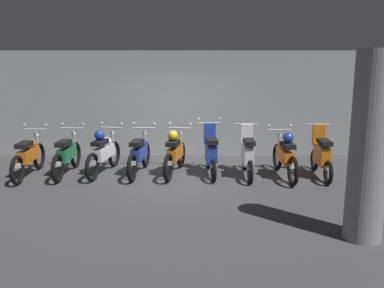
{
  "coord_description": "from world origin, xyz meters",
  "views": [
    {
      "loc": [
        0.49,
        -9.36,
        2.8
      ],
      "look_at": [
        0.4,
        0.28,
        0.75
      ],
      "focal_mm": 39.91,
      "sensor_mm": 36.0,
      "label": 1
    }
  ],
  "objects_px": {
    "motorbike_slot_7": "(285,155)",
    "support_pillar": "(369,148)",
    "motorbike_slot_0": "(29,155)",
    "motorbike_slot_2": "(104,152)",
    "motorbike_slot_8": "(321,155)",
    "motorbike_slot_5": "(211,153)",
    "motorbike_slot_1": "(67,154)",
    "motorbike_slot_4": "(175,152)",
    "motorbike_slot_6": "(248,154)",
    "motorbike_slot_3": "(139,153)"
  },
  "relations": [
    {
      "from": "motorbike_slot_7",
      "to": "support_pillar",
      "type": "bearing_deg",
      "value": -81.03
    },
    {
      "from": "motorbike_slot_4",
      "to": "motorbike_slot_7",
      "type": "bearing_deg",
      "value": -5.32
    },
    {
      "from": "motorbike_slot_0",
      "to": "support_pillar",
      "type": "relative_size",
      "value": 0.68
    },
    {
      "from": "motorbike_slot_6",
      "to": "motorbike_slot_8",
      "type": "height_order",
      "value": "same"
    },
    {
      "from": "motorbike_slot_1",
      "to": "motorbike_slot_3",
      "type": "xyz_separation_m",
      "value": [
        1.69,
        0.06,
        0.0
      ]
    },
    {
      "from": "motorbike_slot_4",
      "to": "motorbike_slot_8",
      "type": "xyz_separation_m",
      "value": [
        3.37,
        -0.19,
        -0.0
      ]
    },
    {
      "from": "motorbike_slot_5",
      "to": "motorbike_slot_7",
      "type": "bearing_deg",
      "value": -6.8
    },
    {
      "from": "motorbike_slot_6",
      "to": "motorbike_slot_8",
      "type": "bearing_deg",
      "value": -0.81
    },
    {
      "from": "motorbike_slot_0",
      "to": "motorbike_slot_2",
      "type": "height_order",
      "value": "same"
    },
    {
      "from": "motorbike_slot_3",
      "to": "motorbike_slot_4",
      "type": "relative_size",
      "value": 1.01
    },
    {
      "from": "motorbike_slot_0",
      "to": "motorbike_slot_6",
      "type": "relative_size",
      "value": 1.16
    },
    {
      "from": "motorbike_slot_2",
      "to": "support_pillar",
      "type": "height_order",
      "value": "support_pillar"
    },
    {
      "from": "motorbike_slot_1",
      "to": "motorbike_slot_4",
      "type": "xyz_separation_m",
      "value": [
        2.53,
        0.05,
        0.04
      ]
    },
    {
      "from": "motorbike_slot_7",
      "to": "support_pillar",
      "type": "height_order",
      "value": "support_pillar"
    },
    {
      "from": "motorbike_slot_2",
      "to": "support_pillar",
      "type": "xyz_separation_m",
      "value": [
        4.74,
        -3.61,
        0.91
      ]
    },
    {
      "from": "motorbike_slot_5",
      "to": "motorbike_slot_8",
      "type": "distance_m",
      "value": 2.54
    },
    {
      "from": "motorbike_slot_6",
      "to": "support_pillar",
      "type": "relative_size",
      "value": 0.58
    },
    {
      "from": "motorbike_slot_2",
      "to": "motorbike_slot_5",
      "type": "relative_size",
      "value": 1.15
    },
    {
      "from": "motorbike_slot_1",
      "to": "support_pillar",
      "type": "xyz_separation_m",
      "value": [
        5.59,
        -3.52,
        0.95
      ]
    },
    {
      "from": "motorbike_slot_5",
      "to": "motorbike_slot_4",
      "type": "bearing_deg",
      "value": 177.68
    },
    {
      "from": "motorbike_slot_5",
      "to": "motorbike_slot_7",
      "type": "distance_m",
      "value": 1.7
    },
    {
      "from": "motorbike_slot_3",
      "to": "motorbike_slot_4",
      "type": "xyz_separation_m",
      "value": [
        0.84,
        -0.01,
        0.04
      ]
    },
    {
      "from": "motorbike_slot_3",
      "to": "motorbike_slot_7",
      "type": "height_order",
      "value": "same"
    },
    {
      "from": "motorbike_slot_8",
      "to": "motorbike_slot_7",
      "type": "bearing_deg",
      "value": -176.67
    },
    {
      "from": "motorbike_slot_2",
      "to": "motorbike_slot_8",
      "type": "height_order",
      "value": "motorbike_slot_8"
    },
    {
      "from": "motorbike_slot_0",
      "to": "motorbike_slot_1",
      "type": "distance_m",
      "value": 0.86
    },
    {
      "from": "motorbike_slot_2",
      "to": "motorbike_slot_7",
      "type": "height_order",
      "value": "same"
    },
    {
      "from": "motorbike_slot_0",
      "to": "motorbike_slot_6",
      "type": "bearing_deg",
      "value": 0.49
    },
    {
      "from": "motorbike_slot_0",
      "to": "motorbike_slot_2",
      "type": "relative_size",
      "value": 1.01
    },
    {
      "from": "motorbike_slot_0",
      "to": "motorbike_slot_3",
      "type": "bearing_deg",
      "value": 4.89
    },
    {
      "from": "motorbike_slot_0",
      "to": "motorbike_slot_5",
      "type": "bearing_deg",
      "value": 2.34
    },
    {
      "from": "motorbike_slot_3",
      "to": "motorbike_slot_2",
      "type": "bearing_deg",
      "value": 178.44
    },
    {
      "from": "motorbike_slot_0",
      "to": "motorbike_slot_7",
      "type": "bearing_deg",
      "value": -0.29
    },
    {
      "from": "motorbike_slot_2",
      "to": "motorbike_slot_7",
      "type": "bearing_deg",
      "value": -3.66
    },
    {
      "from": "motorbike_slot_2",
      "to": "motorbike_slot_3",
      "type": "relative_size",
      "value": 0.99
    },
    {
      "from": "support_pillar",
      "to": "motorbike_slot_3",
      "type": "bearing_deg",
      "value": 137.4
    },
    {
      "from": "motorbike_slot_3",
      "to": "motorbike_slot_6",
      "type": "relative_size",
      "value": 1.16
    },
    {
      "from": "motorbike_slot_4",
      "to": "motorbike_slot_5",
      "type": "xyz_separation_m",
      "value": [
        0.84,
        -0.03,
        -0.0
      ]
    },
    {
      "from": "support_pillar",
      "to": "motorbike_slot_6",
      "type": "bearing_deg",
      "value": 111.87
    },
    {
      "from": "motorbike_slot_3",
      "to": "motorbike_slot_5",
      "type": "height_order",
      "value": "motorbike_slot_5"
    },
    {
      "from": "motorbike_slot_2",
      "to": "motorbike_slot_6",
      "type": "bearing_deg",
      "value": -3.33
    },
    {
      "from": "motorbike_slot_3",
      "to": "motorbike_slot_4",
      "type": "bearing_deg",
      "value": -0.72
    },
    {
      "from": "motorbike_slot_2",
      "to": "motorbike_slot_4",
      "type": "relative_size",
      "value": 1.0
    },
    {
      "from": "motorbike_slot_6",
      "to": "motorbike_slot_4",
      "type": "bearing_deg",
      "value": 174.49
    },
    {
      "from": "motorbike_slot_2",
      "to": "motorbike_slot_6",
      "type": "relative_size",
      "value": 1.15
    },
    {
      "from": "motorbike_slot_1",
      "to": "motorbike_slot_5",
      "type": "height_order",
      "value": "motorbike_slot_5"
    },
    {
      "from": "motorbike_slot_3",
      "to": "support_pillar",
      "type": "bearing_deg",
      "value": -42.6
    },
    {
      "from": "motorbike_slot_0",
      "to": "motorbike_slot_7",
      "type": "relative_size",
      "value": 1.0
    },
    {
      "from": "motorbike_slot_5",
      "to": "motorbike_slot_8",
      "type": "height_order",
      "value": "motorbike_slot_5"
    },
    {
      "from": "motorbike_slot_7",
      "to": "motorbike_slot_4",
      "type": "bearing_deg",
      "value": 174.68
    }
  ]
}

